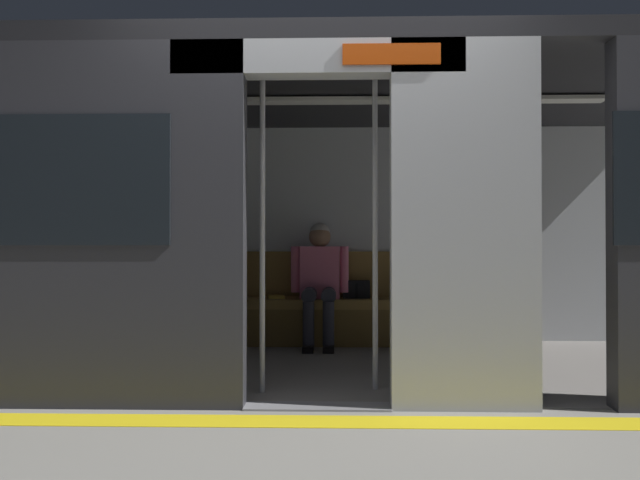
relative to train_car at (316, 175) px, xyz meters
name	(u,v)px	position (x,y,z in m)	size (l,w,h in m)	color
ground_plane	(317,407)	(-0.05, 1.24, -1.50)	(60.00, 60.00, 0.00)	gray
platform_edge_strip	(316,421)	(-0.05, 1.54, -1.50)	(8.00, 0.24, 0.01)	yellow
train_car	(316,175)	(0.00, 0.00, 0.00)	(6.40, 2.84, 2.26)	#ADAFB5
bench_seat	(325,309)	(-0.05, -1.09, -1.16)	(2.89, 0.44, 0.44)	olive
person_seated	(320,276)	(0.00, -1.04, -0.83)	(0.55, 0.67, 1.17)	pink
handbag	(356,289)	(-0.35, -1.15, -0.97)	(0.26, 0.15, 0.17)	black
book	(276,297)	(0.42, -1.12, -1.04)	(0.15, 0.22, 0.03)	gold
grab_pole_door	(262,228)	(0.32, 0.88, -0.44)	(0.04, 0.04, 2.12)	silver
grab_pole_far	(375,228)	(-0.41, 0.78, -0.44)	(0.04, 0.04, 2.12)	silver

